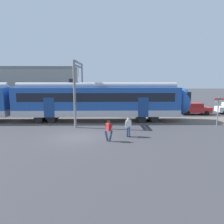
{
  "coord_description": "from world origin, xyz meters",
  "views": [
    {
      "loc": [
        2.45,
        -17.59,
        4.85
      ],
      "look_at": [
        2.88,
        2.99,
        1.6
      ],
      "focal_mm": 35.0,
      "sensor_mm": 36.0,
      "label": 1
    }
  ],
  "objects_px": {
    "pedestrian_red": "(109,129)",
    "crossing_signal": "(218,106)",
    "parked_car_red": "(195,109)",
    "pedestrian_white": "(128,125)"
  },
  "relations": [
    {
      "from": "pedestrian_red",
      "to": "parked_car_red",
      "type": "xyz_separation_m",
      "value": [
        11.52,
        12.16,
        -0.18
      ]
    },
    {
      "from": "pedestrian_red",
      "to": "parked_car_red",
      "type": "height_order",
      "value": "pedestrian_red"
    },
    {
      "from": "pedestrian_white",
      "to": "parked_car_red",
      "type": "relative_size",
      "value": 0.42
    },
    {
      "from": "pedestrian_red",
      "to": "parked_car_red",
      "type": "distance_m",
      "value": 16.76
    },
    {
      "from": "parked_car_red",
      "to": "crossing_signal",
      "type": "bearing_deg",
      "value": -94.14
    },
    {
      "from": "pedestrian_red",
      "to": "pedestrian_white",
      "type": "relative_size",
      "value": 1.0
    },
    {
      "from": "pedestrian_red",
      "to": "crossing_signal",
      "type": "height_order",
      "value": "crossing_signal"
    },
    {
      "from": "pedestrian_white",
      "to": "crossing_signal",
      "type": "relative_size",
      "value": 0.56
    },
    {
      "from": "pedestrian_red",
      "to": "parked_car_red",
      "type": "relative_size",
      "value": 0.42
    },
    {
      "from": "parked_car_red",
      "to": "crossing_signal",
      "type": "xyz_separation_m",
      "value": [
        -0.51,
        -7.01,
        1.23
      ]
    }
  ]
}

